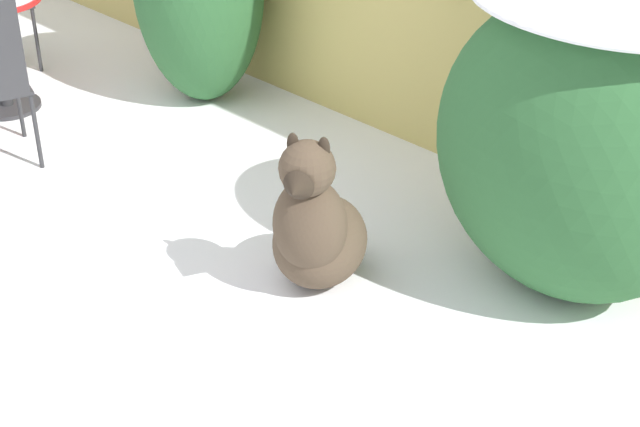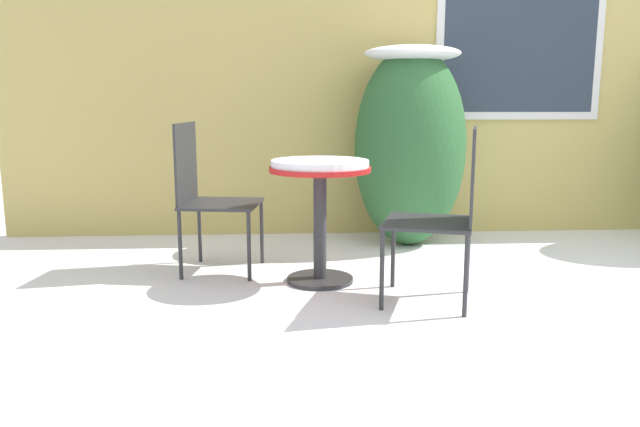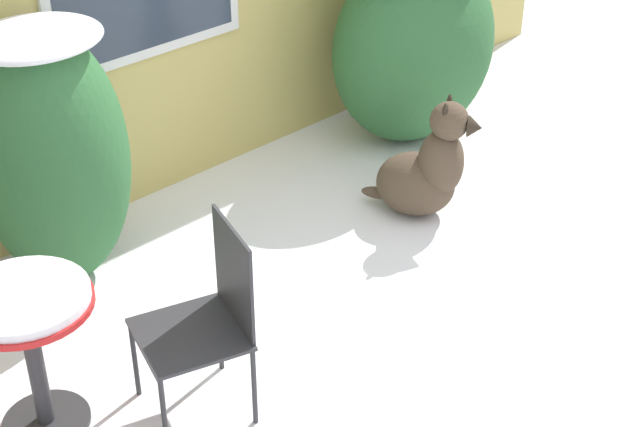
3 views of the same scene
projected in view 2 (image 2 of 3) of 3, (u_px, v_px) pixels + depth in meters
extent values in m
cube|color=tan|center=(504.00, 60.00, 4.99)|extent=(8.00, 0.06, 2.78)
cube|color=silver|center=(521.00, 27.00, 4.91)|extent=(1.34, 0.04, 1.43)
cube|color=#2D3847|center=(521.00, 27.00, 4.89)|extent=(1.22, 0.01, 1.31)
ellipsoid|color=#2D6033|center=(410.00, 147.00, 4.62)|extent=(0.82, 0.74, 1.47)
ellipsoid|color=white|center=(412.00, 53.00, 4.49)|extent=(0.70, 0.63, 0.12)
cylinder|color=#2D2D30|center=(320.00, 279.00, 3.77)|extent=(0.40, 0.40, 0.03)
cylinder|color=#2D2D30|center=(320.00, 225.00, 3.71)|extent=(0.08, 0.08, 0.64)
cylinder|color=red|center=(320.00, 169.00, 3.65)|extent=(0.60, 0.60, 0.03)
cylinder|color=white|center=(320.00, 163.00, 3.65)|extent=(0.57, 0.57, 0.04)
cube|color=#2D2D30|center=(222.00, 204.00, 3.93)|extent=(0.52, 0.52, 0.02)
cube|color=#2D2D30|center=(186.00, 163.00, 3.90)|extent=(0.08, 0.42, 0.50)
cylinder|color=#2D2D30|center=(249.00, 247.00, 3.74)|extent=(0.02, 0.02, 0.43)
cylinder|color=#2D2D30|center=(262.00, 232.00, 4.16)|extent=(0.02, 0.02, 0.43)
cylinder|color=#2D2D30|center=(180.00, 245.00, 3.78)|extent=(0.02, 0.02, 0.43)
cylinder|color=#2D2D30|center=(200.00, 231.00, 4.20)|extent=(0.02, 0.02, 0.43)
cube|color=#2D2D30|center=(428.00, 223.00, 3.34)|extent=(0.58, 0.58, 0.02)
cube|color=#2D2D30|center=(473.00, 176.00, 3.24)|extent=(0.14, 0.41, 0.50)
cylinder|color=#2D2D30|center=(393.00, 251.00, 3.63)|extent=(0.02, 0.02, 0.43)
cylinder|color=#2D2D30|center=(382.00, 270.00, 3.23)|extent=(0.02, 0.02, 0.43)
cylinder|color=#2D2D30|center=(468.00, 256.00, 3.53)|extent=(0.02, 0.02, 0.43)
cylinder|color=#2D2D30|center=(466.00, 276.00, 3.12)|extent=(0.02, 0.02, 0.43)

